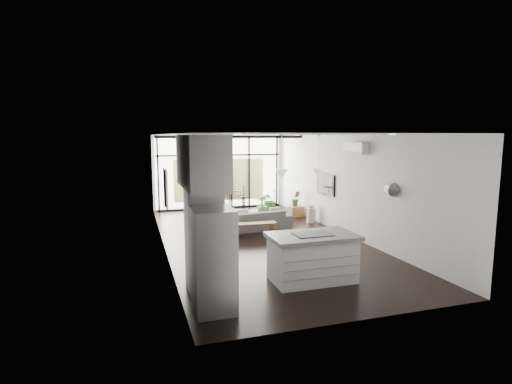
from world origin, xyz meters
TOP-DOWN VIEW (x-y plane):
  - floor at (0.00, 0.00)m, footprint 5.00×10.00m
  - ceiling at (0.00, 0.00)m, footprint 5.00×10.00m
  - wall_left at (-2.50, 0.00)m, footprint 0.02×10.00m
  - wall_right at (2.50, 0.00)m, footprint 0.02×10.00m
  - wall_back at (0.00, 5.00)m, footprint 5.00×0.02m
  - wall_front at (0.00, -5.00)m, footprint 5.00×0.02m
  - glazing at (0.00, 4.88)m, footprint 5.00×0.20m
  - skylight at (0.00, 4.00)m, footprint 4.70×1.90m
  - neighbour_building at (0.00, 4.95)m, footprint 3.50×0.02m
  - island at (0.02, -3.24)m, footprint 1.67×0.99m
  - cooktop at (0.02, -3.24)m, footprint 0.71×0.47m
  - fridge at (-2.05, -3.95)m, footprint 0.64×0.80m
  - appliance_column at (-2.02, -3.05)m, footprint 0.62×0.65m
  - upper_cabinets at (-2.12, -3.50)m, footprint 0.62×1.75m
  - pendant_left at (-0.40, -2.65)m, footprint 0.26×0.26m
  - pendant_right at (0.40, -2.65)m, footprint 0.26×0.26m
  - sofa at (0.32, 1.12)m, footprint 2.04×0.84m
  - console_bench at (-0.13, 0.20)m, footprint 1.32×0.40m
  - pouf at (0.06, 2.36)m, footprint 0.50×0.50m
  - crate at (2.18, 2.63)m, footprint 0.47×0.47m
  - plant_tall at (1.70, 3.93)m, footprint 0.89×0.95m
  - plant_med at (1.20, 3.42)m, footprint 0.69×0.75m
  - plant_crate at (2.18, 2.63)m, footprint 0.40×0.60m
  - milk_can at (2.25, 1.53)m, footprint 0.32×0.32m
  - bistro_set at (0.32, 4.67)m, footprint 1.59×0.66m
  - tv at (2.46, 1.00)m, footprint 0.05×1.10m
  - ac_unit at (2.38, -0.80)m, footprint 0.22×0.90m
  - framed_art at (-2.47, -0.50)m, footprint 0.04×0.70m

SIDE VIEW (x-z plane):
  - floor at x=0.00m, z-range 0.00..0.00m
  - crate at x=2.18m, z-range 0.00..0.35m
  - pouf at x=0.06m, z-range 0.00..0.37m
  - plant_med at x=1.20m, z-range 0.00..0.37m
  - console_bench at x=-0.13m, z-range 0.00..0.42m
  - milk_can at x=2.25m, z-range 0.00..0.58m
  - plant_tall at x=1.70m, z-range 0.00..0.62m
  - bistro_set at x=0.32m, z-range 0.00..0.76m
  - sofa at x=0.32m, z-range 0.00..0.77m
  - island at x=0.02m, z-range 0.00..0.91m
  - plant_crate at x=2.18m, z-range 0.35..0.59m
  - fridge at x=-2.05m, z-range 0.00..1.65m
  - cooktop at x=0.02m, z-range 0.91..0.92m
  - neighbour_building at x=0.00m, z-range 0.30..1.90m
  - appliance_column at x=-2.02m, z-range 0.00..2.40m
  - tv at x=2.46m, z-range 0.98..1.62m
  - wall_left at x=-2.50m, z-range 0.00..2.80m
  - wall_right at x=2.50m, z-range 0.00..2.80m
  - wall_back at x=0.00m, z-range 0.00..2.80m
  - wall_front at x=0.00m, z-range 0.00..2.80m
  - glazing at x=0.00m, z-range 0.00..2.80m
  - framed_art at x=-2.47m, z-range 1.10..2.00m
  - pendant_left at x=-0.40m, z-range 1.93..2.11m
  - pendant_right at x=0.40m, z-range 1.93..2.11m
  - upper_cabinets at x=-2.12m, z-range 1.92..2.78m
  - ac_unit at x=2.38m, z-range 2.30..2.60m
  - skylight at x=0.00m, z-range 2.74..2.80m
  - ceiling at x=0.00m, z-range 2.80..2.80m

